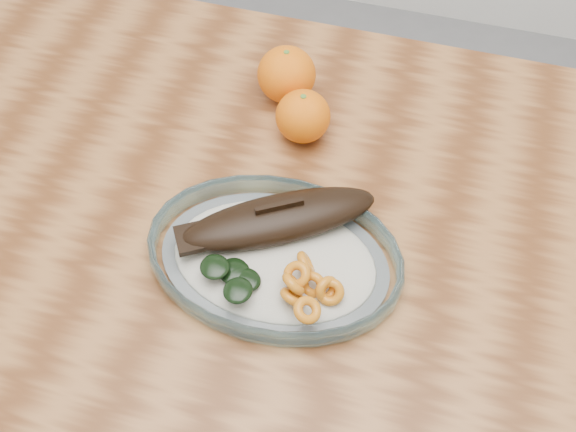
{
  "coord_description": "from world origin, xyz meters",
  "views": [
    {
      "loc": [
        0.16,
        -0.54,
        1.49
      ],
      "look_at": [
        0.01,
        -0.01,
        0.77
      ],
      "focal_mm": 45.0,
      "sensor_mm": 36.0,
      "label": 1
    }
  ],
  "objects_px": {
    "dining_table": "(282,261)",
    "orange_right": "(303,116)",
    "plated_meal": "(275,253)",
    "orange_left": "(287,74)"
  },
  "relations": [
    {
      "from": "dining_table",
      "to": "orange_right",
      "type": "relative_size",
      "value": 15.81
    },
    {
      "from": "plated_meal",
      "to": "orange_right",
      "type": "xyz_separation_m",
      "value": [
        -0.02,
        0.22,
        0.02
      ]
    },
    {
      "from": "dining_table",
      "to": "orange_left",
      "type": "xyz_separation_m",
      "value": [
        -0.06,
        0.22,
        0.14
      ]
    },
    {
      "from": "dining_table",
      "to": "plated_meal",
      "type": "xyz_separation_m",
      "value": [
        0.01,
        -0.07,
        0.12
      ]
    },
    {
      "from": "dining_table",
      "to": "plated_meal",
      "type": "relative_size",
      "value": 2.1
    },
    {
      "from": "dining_table",
      "to": "orange_right",
      "type": "xyz_separation_m",
      "value": [
        -0.01,
        0.15,
        0.14
      ]
    },
    {
      "from": "plated_meal",
      "to": "orange_right",
      "type": "relative_size",
      "value": 7.51
    },
    {
      "from": "dining_table",
      "to": "orange_right",
      "type": "height_order",
      "value": "orange_right"
    },
    {
      "from": "orange_left",
      "to": "orange_right",
      "type": "relative_size",
      "value": 1.11
    },
    {
      "from": "orange_right",
      "to": "plated_meal",
      "type": "bearing_deg",
      "value": -83.72
    }
  ]
}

